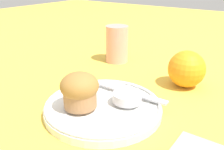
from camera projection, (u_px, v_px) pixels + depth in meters
ground_plane at (114, 112)px, 0.47m from camera, size 3.00×3.00×0.00m
plate at (103, 107)px, 0.47m from camera, size 0.22×0.22×0.02m
muffin at (80, 90)px, 0.44m from camera, size 0.07×0.07×0.06m
cream_ramekin at (127, 97)px, 0.47m from camera, size 0.06×0.06×0.02m
berry_pair at (124, 90)px, 0.50m from camera, size 0.02×0.01×0.01m
butter_knife at (125, 91)px, 0.51m from camera, size 0.19×0.02×0.00m
orange_fruit at (187, 69)px, 0.57m from camera, size 0.08×0.08×0.08m
juice_glass at (117, 44)px, 0.72m from camera, size 0.07×0.07×0.11m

